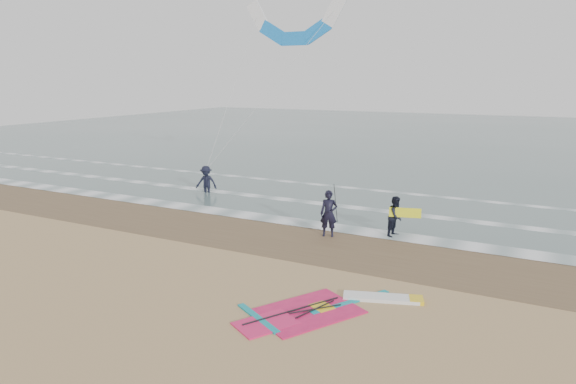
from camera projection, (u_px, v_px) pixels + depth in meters
The scene contains 11 objects.
ground at pixel (223, 294), 15.78m from camera, with size 120.00×120.00×0.00m, color tan.
sea_water at pixel (465, 138), 57.50m from camera, with size 120.00×80.00×0.02m, color #47605E.
wet_sand_band at pixel (306, 240), 20.99m from camera, with size 120.00×5.00×0.01m, color brown.
foam_waterline at pixel (345, 215), 24.85m from camera, with size 120.00×9.15×0.02m.
windsurf_rig at pixel (328, 308), 14.73m from camera, with size 4.85×4.59×0.12m.
person_standing at pixel (329, 214), 21.36m from camera, with size 0.72×0.47×1.96m, color black.
person_walking at pixel (396, 216), 21.42m from camera, with size 0.83×0.65×1.71m, color black.
person_wading at pixel (206, 177), 29.50m from camera, with size 1.25×0.72×1.94m, color black.
held_pole at pixel (336, 204), 21.12m from camera, with size 0.17×0.86×1.82m.
carried_kiteboard at pixel (405, 213), 21.10m from camera, with size 1.30×0.51×0.39m.
surf_kite at pixel (294, 26), 29.57m from camera, with size 6.86×4.13×9.75m.
Camera 1 is at (8.48, -12.20, 6.48)m, focal length 32.00 mm.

